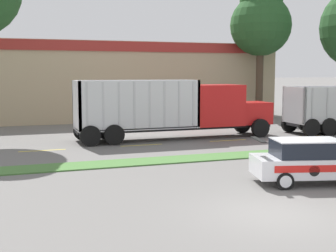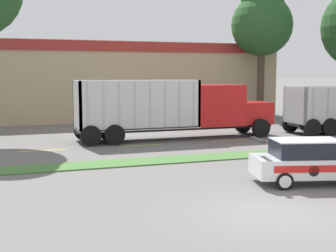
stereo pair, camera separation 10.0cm
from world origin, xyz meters
name	(u,v)px [view 2 (the right image)]	position (x,y,z in m)	size (l,w,h in m)	color
ground_plane	(273,214)	(0.00, 0.00, 0.00)	(600.00, 600.00, 0.00)	slate
grass_verge	(171,160)	(0.00, 8.71, 0.03)	(120.00, 1.69, 0.06)	#477538
centre_line_3	(43,150)	(-5.38, 13.56, 0.00)	(2.40, 0.14, 0.01)	yellow
centre_line_4	(142,145)	(0.02, 13.56, 0.00)	(2.40, 0.14, 0.01)	yellow
centre_line_5	(229,140)	(5.42, 13.56, 0.00)	(2.40, 0.14, 0.01)	yellow
centre_line_6	(305,136)	(10.82, 13.56, 0.00)	(2.40, 0.14, 0.01)	yellow
dump_truck_mid	(195,110)	(3.96, 15.28, 1.74)	(12.40, 2.65, 3.60)	black
rally_car	(311,161)	(3.33, 2.79, 0.84)	(4.68, 2.85, 1.67)	white
store_building_backdrop	(57,81)	(-2.65, 31.70, 3.29)	(37.88, 12.10, 6.58)	tan
tree_behind_right	(262,20)	(13.85, 24.31, 8.53)	(5.23, 5.23, 11.98)	#473828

